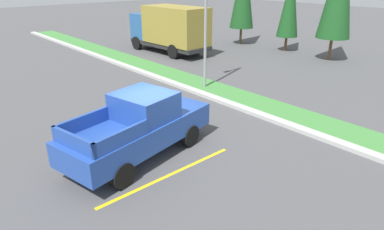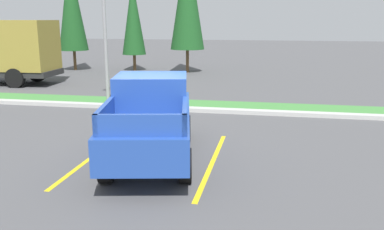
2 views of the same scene
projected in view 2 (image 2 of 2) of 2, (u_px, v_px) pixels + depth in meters
name	position (u px, v px, depth m)	size (l,w,h in m)	color
ground_plane	(153.00, 151.00, 11.16)	(120.00, 120.00, 0.00)	#4C4C4F
parking_line_near	(95.00, 155.00, 10.82)	(0.12, 4.80, 0.01)	yellow
parking_line_far	(212.00, 162.00, 10.24)	(0.12, 4.80, 0.01)	yellow
curb_strip	(190.00, 109.00, 15.92)	(56.00, 0.40, 0.15)	#B2B2AD
grass_median	(195.00, 105.00, 16.98)	(56.00, 1.80, 0.06)	#42843D
pickup_truck_main	(151.00, 118.00, 10.35)	(2.92, 5.50, 2.10)	black
street_light	(102.00, 2.00, 16.41)	(0.24, 1.49, 7.10)	gray
cypress_tree_leftmost	(71.00, 4.00, 27.81)	(1.97, 1.97, 7.56)	brown
cypress_tree_left_inner	(133.00, 17.00, 27.70)	(1.59, 1.59, 6.13)	brown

